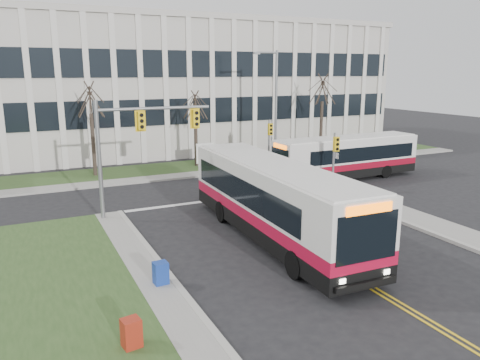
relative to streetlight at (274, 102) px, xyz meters
name	(u,v)px	position (x,y,z in m)	size (l,w,h in m)	color
ground	(296,243)	(-8.03, -16.20, -5.19)	(120.00, 120.00, 0.00)	black
grass_verge	(81,358)	(-18.03, -21.20, -5.13)	(5.00, 26.00, 0.12)	#2E491F
sidewalk_west	(187,331)	(-15.03, -21.20, -5.12)	(1.20, 26.00, 0.14)	#9E9B93
sidewalk_cross	(246,169)	(-3.03, -1.00, -5.12)	(44.00, 1.60, 0.14)	#9E9B93
building_lawn	(231,163)	(-3.03, 1.80, -5.13)	(44.00, 5.00, 0.12)	#2E491F
office_building	(182,87)	(-3.03, 13.80, 0.81)	(40.00, 16.00, 12.00)	#B7B0A9
mast_arm_signal	(131,137)	(-13.65, -9.04, -0.94)	(6.11, 0.38, 6.20)	slate
signal_pole_near	(335,153)	(-0.83, -9.30, -2.69)	(0.34, 0.39, 3.80)	slate
signal_pole_far	(270,137)	(-0.83, -0.80, -2.69)	(0.34, 0.39, 3.80)	slate
streetlight	(274,102)	(0.00, 0.00, 0.00)	(2.15, 0.25, 9.20)	slate
directory_sign	(205,153)	(-5.53, 1.30, -4.02)	(1.50, 0.12, 2.00)	slate
tree_left	(90,101)	(-14.03, 1.80, 0.32)	(1.80, 1.80, 7.70)	#42352B
tree_mid	(195,106)	(-6.03, 2.00, -0.31)	(1.80, 1.80, 6.82)	#42352B
tree_right	(323,91)	(5.97, 1.80, 0.71)	(1.80, 1.80, 8.25)	#42352B
bus_main	(274,202)	(-8.66, -15.26, -3.45)	(2.83, 13.05, 3.48)	silver
bus_cross	(346,158)	(2.19, -6.70, -3.71)	(2.42, 11.17, 2.98)	silver
newspaper_box_blue	(161,275)	(-14.83, -17.88, -4.72)	(0.50, 0.45, 0.95)	navy
newspaper_box_red	(131,335)	(-16.68, -21.34, -4.72)	(0.50, 0.45, 0.95)	maroon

